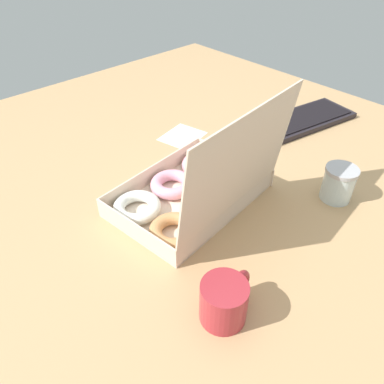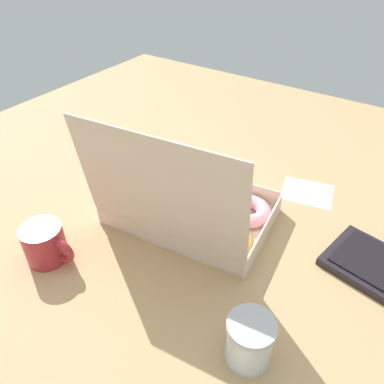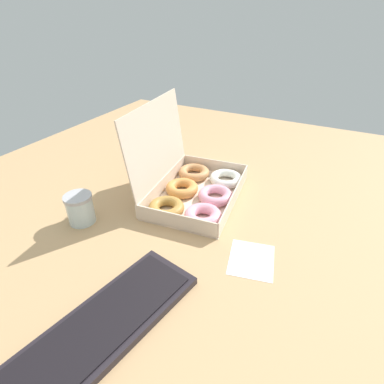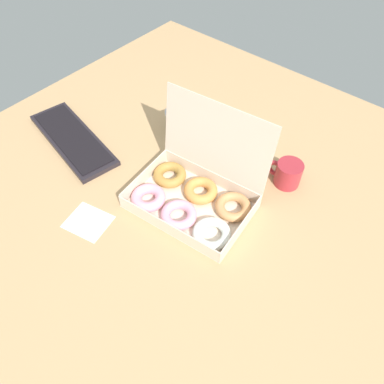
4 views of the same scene
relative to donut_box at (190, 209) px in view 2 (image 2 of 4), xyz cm
name	(u,v)px [view 2 (image 2 of 4)]	position (x,y,z in cm)	size (l,w,h in cm)	color
ground_plane	(191,214)	(1.75, -3.07, -4.58)	(180.00, 180.00, 2.00)	tan
donut_box	(190,209)	(0.00, 0.00, 0.00)	(40.74, 32.44, 29.99)	beige
coffee_mug	(46,244)	(18.03, 26.87, 0.75)	(12.04, 8.56, 8.43)	#AC2B35
glass_jar	(249,341)	(-27.19, 22.95, 0.95)	(7.97, 7.97, 8.97)	silver
paper_napkin	(307,192)	(-19.59, -26.36, -3.50)	(12.91, 10.98, 0.15)	white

